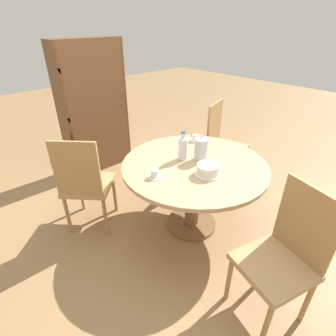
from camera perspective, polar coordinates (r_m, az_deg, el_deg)
The scene contains 11 objects.
ground_plane at distance 2.73m, azimuth 5.04°, elevation -12.07°, with size 14.00×14.00×0.00m, color #937047.
dining_table at distance 2.39m, azimuth 5.65°, elevation -1.72°, with size 1.29×1.29×0.70m.
chair_a at distance 2.52m, azimuth -17.54°, elevation -3.04°, with size 0.59×0.59×0.98m.
chair_b at distance 1.90m, azimuth 23.89°, elevation -16.90°, with size 0.52×0.52×0.98m.
chair_c at distance 3.26m, azimuth 11.84°, elevation 5.54°, with size 0.52×0.52×0.98m.
bookshelf at distance 3.54m, azimuth -15.56°, elevation 12.09°, with size 0.84×0.28×1.63m.
coffee_pot at distance 2.34m, azimuth 7.20°, elevation 4.17°, with size 0.12×0.12×0.24m.
water_bottle at distance 2.34m, azimuth 3.25°, elevation 4.33°, with size 0.08×0.08×0.27m.
cake_main at distance 2.15m, azimuth 8.67°, elevation -0.43°, with size 0.21×0.21×0.09m.
cup_a at distance 2.75m, azimuth 6.00°, elevation 6.39°, with size 0.12×0.12×0.07m.
cup_b at distance 2.10m, azimuth -2.90°, elevation -1.36°, with size 0.12×0.12×0.07m.
Camera 1 is at (-1.55, -1.32, 1.82)m, focal length 28.00 mm.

